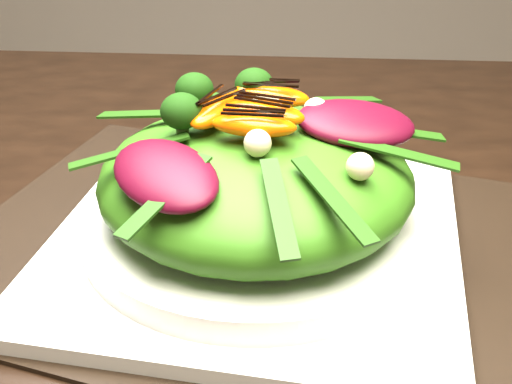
# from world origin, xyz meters

# --- Properties ---
(dining_table) EXTENTS (1.60, 0.90, 0.75)m
(dining_table) POSITION_xyz_m (0.00, 0.00, 0.73)
(dining_table) COLOR black
(dining_table) RESTS_ON floor
(placemat) EXTENTS (0.51, 0.43, 0.00)m
(placemat) POSITION_xyz_m (0.01, -0.02, 0.75)
(placemat) COLOR black
(placemat) RESTS_ON dining_table
(plate_base) EXTENTS (0.33, 0.33, 0.01)m
(plate_base) POSITION_xyz_m (0.01, -0.02, 0.76)
(plate_base) COLOR silver
(plate_base) RESTS_ON placemat
(salad_bowl) EXTENTS (0.28, 0.28, 0.02)m
(salad_bowl) POSITION_xyz_m (0.01, -0.02, 0.77)
(salad_bowl) COLOR silver
(salad_bowl) RESTS_ON plate_base
(lettuce_mound) EXTENTS (0.28, 0.28, 0.08)m
(lettuce_mound) POSITION_xyz_m (0.01, -0.02, 0.81)
(lettuce_mound) COLOR #366C14
(lettuce_mound) RESTS_ON salad_bowl
(radicchio_leaf) EXTENTS (0.09, 0.07, 0.02)m
(radicchio_leaf) POSITION_xyz_m (0.07, -0.01, 0.85)
(radicchio_leaf) COLOR #3F0615
(radicchio_leaf) RESTS_ON lettuce_mound
(orange_segment) EXTENTS (0.06, 0.04, 0.01)m
(orange_segment) POSITION_xyz_m (-0.02, -0.01, 0.85)
(orange_segment) COLOR #D54703
(orange_segment) RESTS_ON lettuce_mound
(broccoli_floret) EXTENTS (0.05, 0.05, 0.04)m
(broccoli_floret) POSITION_xyz_m (-0.07, 0.00, 0.86)
(broccoli_floret) COLOR black
(broccoli_floret) RESTS_ON lettuce_mound
(macadamia_nut) EXTENTS (0.02, 0.02, 0.02)m
(macadamia_nut) POSITION_xyz_m (0.04, -0.05, 0.85)
(macadamia_nut) COLOR #FCF7B1
(macadamia_nut) RESTS_ON lettuce_mound
(balsamic_drizzle) EXTENTS (0.04, 0.02, 0.00)m
(balsamic_drizzle) POSITION_xyz_m (-0.02, -0.01, 0.86)
(balsamic_drizzle) COLOR black
(balsamic_drizzle) RESTS_ON orange_segment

